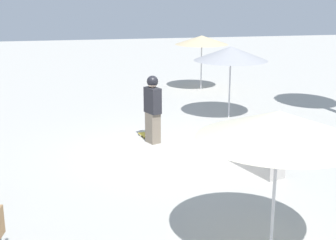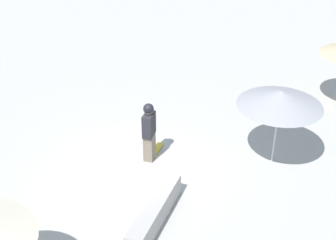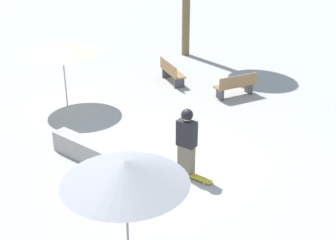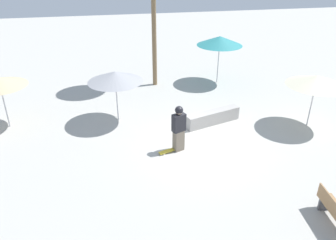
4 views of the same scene
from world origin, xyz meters
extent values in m
plane|color=#B2AFA8|center=(0.00, 0.00, 0.00)|extent=(60.00, 60.00, 0.00)
cube|color=#726656|center=(0.07, -0.79, 0.41)|extent=(0.39, 0.45, 0.82)
cube|color=#232328|center=(0.07, -0.79, 1.17)|extent=(0.43, 0.55, 0.68)
sphere|color=beige|center=(0.07, -0.79, 1.64)|extent=(0.27, 0.27, 0.27)
sphere|color=black|center=(0.07, -0.79, 1.67)|extent=(0.30, 0.30, 0.30)
cube|color=gold|center=(0.16, -1.18, 0.06)|extent=(0.44, 0.82, 0.02)
cylinder|color=silver|center=(0.32, -1.39, 0.03)|extent=(0.05, 0.06, 0.05)
cylinder|color=silver|center=(0.16, -1.45, 0.03)|extent=(0.05, 0.06, 0.05)
cylinder|color=silver|center=(0.16, -0.92, 0.03)|extent=(0.05, 0.06, 0.05)
cylinder|color=silver|center=(0.00, -0.97, 0.03)|extent=(0.05, 0.06, 0.05)
cube|color=#A8A39E|center=(-1.72, 1.15, 0.29)|extent=(1.16, 2.57, 0.59)
cube|color=#47474C|center=(4.06, 2.67, 0.20)|extent=(0.12, 0.40, 0.40)
cube|color=#9E754C|center=(4.66, 2.40, 0.65)|extent=(1.59, 0.22, 0.40)
cylinder|color=#B7B7BC|center=(-3.17, -7.50, 1.05)|extent=(0.05, 0.05, 2.10)
cylinder|color=#B7B7BC|center=(-0.72, 5.09, 1.07)|extent=(0.05, 0.05, 2.14)
cone|color=beige|center=(-0.72, 5.09, 2.08)|extent=(2.41, 2.41, 0.42)
cylinder|color=#B7B7BC|center=(-6.50, 2.99, 1.23)|extent=(0.05, 0.05, 2.46)
cone|color=teal|center=(-6.50, 2.99, 2.39)|extent=(2.49, 2.49, 0.50)
cylinder|color=#B7B7BC|center=(-2.80, -2.88, 1.07)|extent=(0.05, 0.05, 2.14)
cone|color=#99999E|center=(-2.80, -2.88, 2.07)|extent=(2.33, 2.33, 0.44)
cylinder|color=brown|center=(-6.86, -0.55, 3.08)|extent=(0.24, 0.24, 6.16)
camera|label=1|loc=(2.16, 11.06, 3.91)|focal=50.00mm
camera|label=2|loc=(-7.19, 7.65, 8.00)|focal=50.00mm
camera|label=3|loc=(-6.09, -9.15, 6.34)|focal=50.00mm
camera|label=4|loc=(10.32, -3.26, 6.75)|focal=35.00mm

